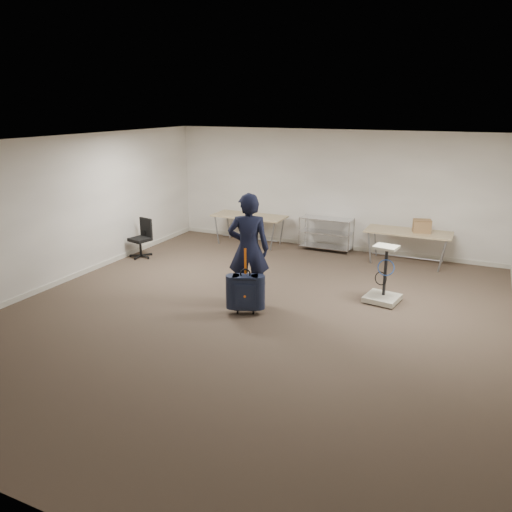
% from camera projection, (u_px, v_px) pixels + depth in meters
% --- Properties ---
extents(ground, '(9.00, 9.00, 0.00)m').
position_uv_depth(ground, '(250.00, 315.00, 8.26)').
color(ground, '#403127').
rests_on(ground, ground).
extents(room_shell, '(8.00, 9.00, 9.00)m').
position_uv_depth(room_shell, '(281.00, 286.00, 9.44)').
color(room_shell, beige).
rests_on(room_shell, ground).
extents(folding_table_left, '(1.80, 0.75, 0.73)m').
position_uv_depth(folding_table_left, '(249.00, 217.00, 12.25)').
color(folding_table_left, tan).
rests_on(folding_table_left, ground).
extents(folding_table_right, '(1.80, 0.75, 0.73)m').
position_uv_depth(folding_table_right, '(408.00, 234.00, 10.73)').
color(folding_table_right, tan).
rests_on(folding_table_right, ground).
extents(wire_shelf, '(1.22, 0.47, 0.80)m').
position_uv_depth(wire_shelf, '(326.00, 233.00, 11.78)').
color(wire_shelf, silver).
rests_on(wire_shelf, ground).
extents(person, '(0.83, 0.70, 1.95)m').
position_uv_depth(person, '(249.00, 249.00, 8.52)').
color(person, black).
rests_on(person, ground).
extents(suitcase, '(0.47, 0.38, 1.13)m').
position_uv_depth(suitcase, '(245.00, 292.00, 8.20)').
color(suitcase, '#162031').
rests_on(suitcase, ground).
extents(office_chair, '(0.53, 0.53, 0.88)m').
position_uv_depth(office_chair, '(142.00, 245.00, 11.34)').
color(office_chair, black).
rests_on(office_chair, ground).
extents(equipment_cart, '(0.64, 0.64, 1.03)m').
position_uv_depth(equipment_cart, '(383.00, 287.00, 8.75)').
color(equipment_cart, beige).
rests_on(equipment_cart, ground).
extents(cardboard_box, '(0.42, 0.35, 0.27)m').
position_uv_depth(cardboard_box, '(422.00, 226.00, 10.60)').
color(cardboard_box, '#9D6E49').
rests_on(cardboard_box, folding_table_right).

